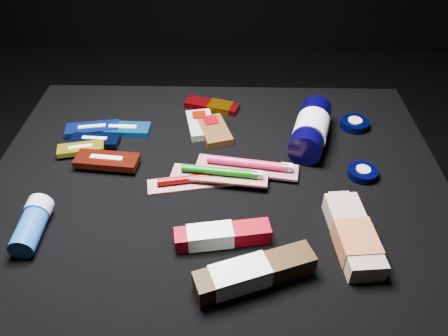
{
  "coord_description": "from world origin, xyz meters",
  "views": [
    {
      "loc": [
        0.03,
        -0.7,
        1.02
      ],
      "look_at": [
        0.01,
        0.01,
        0.42
      ],
      "focal_mm": 35.0,
      "sensor_mm": 36.0,
      "label": 1
    }
  ],
  "objects_px": {
    "deodorant_stick": "(32,225)",
    "bodywash_bottle": "(353,236)",
    "toothpaste_carton_red": "(218,236)",
    "lotion_bottle": "(311,129)"
  },
  "relations": [
    {
      "from": "deodorant_stick",
      "to": "bodywash_bottle",
      "type": "bearing_deg",
      "value": -2.7
    },
    {
      "from": "toothpaste_carton_red",
      "to": "deodorant_stick",
      "type": "bearing_deg",
      "value": 168.32
    },
    {
      "from": "bodywash_bottle",
      "to": "toothpaste_carton_red",
      "type": "xyz_separation_m",
      "value": [
        -0.24,
        -0.0,
        -0.0
      ]
    },
    {
      "from": "bodywash_bottle",
      "to": "toothpaste_carton_red",
      "type": "relative_size",
      "value": 1.1
    },
    {
      "from": "bodywash_bottle",
      "to": "deodorant_stick",
      "type": "distance_m",
      "value": 0.59
    },
    {
      "from": "toothpaste_carton_red",
      "to": "lotion_bottle",
      "type": "bearing_deg",
      "value": 47.05
    },
    {
      "from": "bodywash_bottle",
      "to": "deodorant_stick",
      "type": "xyz_separation_m",
      "value": [
        -0.59,
        0.01,
        0.0
      ]
    },
    {
      "from": "lotion_bottle",
      "to": "toothpaste_carton_red",
      "type": "distance_m",
      "value": 0.37
    },
    {
      "from": "deodorant_stick",
      "to": "toothpaste_carton_red",
      "type": "distance_m",
      "value": 0.34
    },
    {
      "from": "deodorant_stick",
      "to": "toothpaste_carton_red",
      "type": "bearing_deg",
      "value": -3.78
    }
  ]
}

